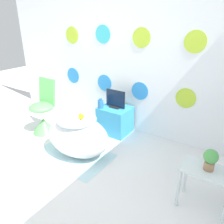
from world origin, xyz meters
TOP-DOWN VIEW (x-y plane):
  - ground_plane at (0.00, 0.00)m, footprint 12.00×12.00m
  - wall_back_dotted at (-0.00, 2.15)m, footprint 5.08×0.05m
  - rug at (-0.09, 0.97)m, footprint 1.07×0.69m
  - bathtub at (-0.06, 1.06)m, footprint 0.94×0.65m
  - rubber_duck at (0.01, 1.08)m, footprint 0.08×0.08m
  - chair at (-0.98, 1.23)m, footprint 0.41×0.41m
  - tv_cabinet at (0.03, 1.88)m, footprint 0.49×0.44m
  - tv at (0.03, 1.89)m, footprint 0.35×0.12m
  - vase at (-0.15, 1.73)m, footprint 0.09×0.09m
  - side_table at (1.65, 1.02)m, footprint 0.49×0.29m
  - potted_plant_left at (1.65, 1.02)m, footprint 0.14×0.14m

SIDE VIEW (x-z plane):
  - ground_plane at x=0.00m, z-range 0.00..0.00m
  - rug at x=-0.09m, z-range 0.00..0.01m
  - tv_cabinet at x=0.03m, z-range 0.00..0.45m
  - bathtub at x=-0.06m, z-range 0.00..0.55m
  - chair at x=-0.98m, z-range -0.16..0.74m
  - side_table at x=1.65m, z-range 0.14..0.61m
  - vase at x=-0.15m, z-range 0.44..0.60m
  - tv at x=0.03m, z-range 0.44..0.73m
  - rubber_duck at x=0.01m, z-range 0.55..0.64m
  - potted_plant_left at x=1.65m, z-range 0.49..0.71m
  - wall_back_dotted at x=0.00m, z-range 0.00..2.60m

